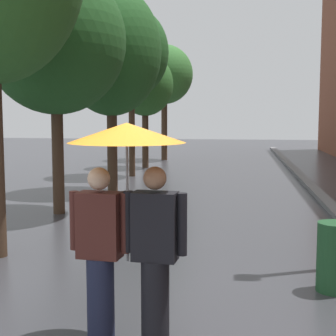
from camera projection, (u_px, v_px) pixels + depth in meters
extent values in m
cube|color=slate|center=(314.00, 190.00, 13.94)|extent=(0.30, 36.00, 0.12)
cylinder|color=#473323|center=(58.00, 156.00, 10.76)|extent=(0.25, 0.25, 2.54)
ellipsoid|color=#235623|center=(55.00, 40.00, 10.50)|extent=(3.00, 3.00, 3.12)
cylinder|color=#473323|center=(112.00, 146.00, 13.89)|extent=(0.28, 0.28, 2.56)
ellipsoid|color=#235623|center=(111.00, 51.00, 13.62)|extent=(2.77, 2.77, 3.54)
cylinder|color=#473323|center=(132.00, 132.00, 17.34)|extent=(0.21, 0.21, 3.14)
ellipsoid|color=#235623|center=(131.00, 52.00, 17.05)|extent=(2.58, 2.58, 3.06)
cylinder|color=#473323|center=(145.00, 138.00, 20.21)|extent=(0.26, 0.26, 2.42)
ellipsoid|color=#2D6628|center=(145.00, 84.00, 19.99)|extent=(2.28, 2.28, 2.52)
cylinder|color=#473323|center=(164.00, 128.00, 23.74)|extent=(0.28, 0.28, 3.01)
ellipsoid|color=#387533|center=(164.00, 74.00, 23.47)|extent=(2.70, 2.70, 2.79)
cylinder|color=#1E233D|center=(101.00, 300.00, 4.68)|extent=(0.26, 0.26, 0.82)
cube|color=#4C231E|center=(100.00, 225.00, 4.61)|extent=(0.42, 0.26, 0.62)
sphere|color=beige|center=(99.00, 179.00, 4.56)|extent=(0.21, 0.21, 0.21)
cylinder|color=#4C231E|center=(75.00, 220.00, 4.66)|extent=(0.09, 0.09, 0.55)
cylinder|color=#4C231E|center=(125.00, 223.00, 4.54)|extent=(0.09, 0.09, 0.55)
cylinder|color=black|center=(155.00, 304.00, 4.56)|extent=(0.26, 0.26, 0.83)
cube|color=black|center=(155.00, 226.00, 4.48)|extent=(0.42, 0.26, 0.62)
sphere|color=#9E7051|center=(155.00, 178.00, 4.43)|extent=(0.21, 0.21, 0.21)
cylinder|color=black|center=(129.00, 221.00, 4.53)|extent=(0.09, 0.09, 0.56)
cylinder|color=black|center=(182.00, 224.00, 4.42)|extent=(0.09, 0.09, 0.56)
cylinder|color=#9E9EA3|center=(127.00, 201.00, 4.54)|extent=(0.02, 0.02, 1.12)
cone|color=orange|center=(127.00, 133.00, 4.47)|extent=(1.07, 1.07, 0.18)
cylinder|color=#1E4C28|center=(335.00, 257.00, 6.04)|extent=(0.44, 0.44, 0.85)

